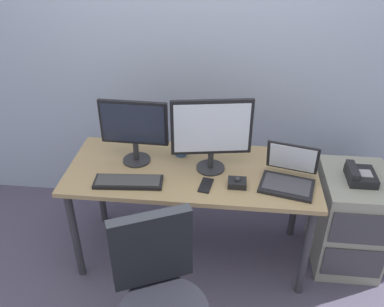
{
  "coord_description": "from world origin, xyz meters",
  "views": [
    {
      "loc": [
        0.22,
        -2.13,
        2.2
      ],
      "look_at": [
        0.0,
        0.0,
        0.85
      ],
      "focal_mm": 38.54,
      "sensor_mm": 36.0,
      "label": 1
    }
  ],
  "objects": [
    {
      "name": "desk",
      "position": [
        0.0,
        0.0,
        0.65
      ],
      "size": [
        1.57,
        0.66,
        0.73
      ],
      "color": "#927952",
      "rests_on": "ground"
    },
    {
      "name": "coffee_mug",
      "position": [
        -0.09,
        0.17,
        0.78
      ],
      "size": [
        0.09,
        0.08,
        0.12
      ],
      "color": "#2F4F81",
      "rests_on": "desk"
    },
    {
      "name": "keyboard",
      "position": [
        -0.36,
        -0.19,
        0.74
      ],
      "size": [
        0.42,
        0.17,
        0.03
      ],
      "color": "black",
      "rests_on": "desk"
    },
    {
      "name": "file_cabinet",
      "position": [
        1.05,
        0.08,
        0.34
      ],
      "size": [
        0.42,
        0.53,
        0.68
      ],
      "color": "gray",
      "rests_on": "ground"
    },
    {
      "name": "back_wall",
      "position": [
        0.0,
        0.68,
        1.4
      ],
      "size": [
        6.0,
        0.1,
        2.8
      ],
      "primitive_type": "cube",
      "color": "#959FB7",
      "rests_on": "ground"
    },
    {
      "name": "laptop",
      "position": [
        0.59,
        -0.08,
        0.78
      ],
      "size": [
        0.37,
        0.35,
        0.23
      ],
      "color": "black",
      "rests_on": "desk"
    },
    {
      "name": "monitor_side",
      "position": [
        -0.37,
        0.06,
        0.97
      ],
      "size": [
        0.43,
        0.18,
        0.43
      ],
      "color": "#262628",
      "rests_on": "desk"
    },
    {
      "name": "monitor_main",
      "position": [
        0.12,
        0.02,
        1.0
      ],
      "size": [
        0.49,
        0.18,
        0.48
      ],
      "color": "#262628",
      "rests_on": "desk"
    },
    {
      "name": "desk_phone",
      "position": [
        1.05,
        0.06,
        0.72
      ],
      "size": [
        0.17,
        0.2,
        0.09
      ],
      "color": "black",
      "rests_on": "file_cabinet"
    },
    {
      "name": "ground_plane",
      "position": [
        0.0,
        0.0,
        0.0
      ],
      "size": [
        8.0,
        8.0,
        0.0
      ],
      "primitive_type": "plane",
      "color": "#494356"
    },
    {
      "name": "trackball_mouse",
      "position": [
        0.28,
        -0.14,
        0.75
      ],
      "size": [
        0.11,
        0.09,
        0.07
      ],
      "color": "black",
      "rests_on": "desk"
    },
    {
      "name": "cell_phone",
      "position": [
        0.1,
        -0.16,
        0.73
      ],
      "size": [
        0.09,
        0.15,
        0.01
      ],
      "primitive_type": "cube",
      "rotation": [
        0.0,
        0.0,
        -0.16
      ],
      "color": "black",
      "rests_on": "desk"
    }
  ]
}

